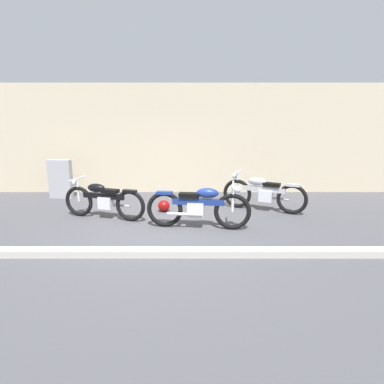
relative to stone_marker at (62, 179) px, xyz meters
name	(u,v)px	position (x,y,z in m)	size (l,w,h in m)	color
ground_plane	(159,230)	(2.95, -2.70, -0.54)	(40.00, 40.00, 0.00)	#47474C
building_wall	(169,139)	(2.95, 0.83, 1.04)	(18.00, 0.30, 3.16)	beige
curb_strip	(151,252)	(2.95, -3.97, -0.48)	(18.00, 0.24, 0.12)	#B7B2A8
stone_marker	(62,179)	(0.00, 0.00, 0.00)	(0.64, 0.20, 1.08)	#9E9EA3
helmet	(165,206)	(2.99, -1.36, -0.40)	(0.29, 0.29, 0.29)	maroon
motorcycle_black	(105,200)	(1.67, -1.89, -0.10)	(1.96, 0.80, 0.91)	black
motorcycle_silver	(265,193)	(5.41, -1.27, -0.09)	(1.92, 1.03, 0.93)	black
motorcycle_blue	(201,206)	(3.82, -2.56, -0.07)	(2.17, 0.61, 0.98)	black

